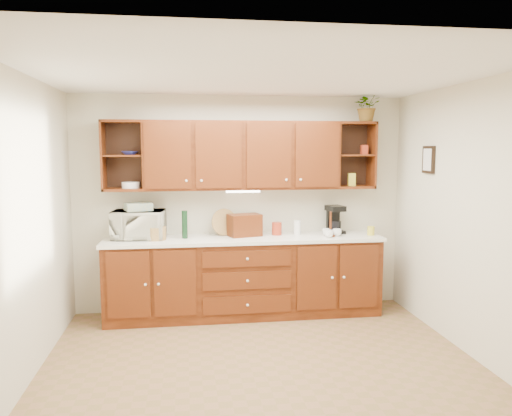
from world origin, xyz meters
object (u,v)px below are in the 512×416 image
object	(u,v)px
microwave	(139,224)
bread_box	(245,225)
coffee_maker	(335,220)
potted_plant	(367,106)

from	to	relation	value
microwave	bread_box	bearing A→B (deg)	4.80
bread_box	coffee_maker	size ratio (longest dim) A/B	1.10
bread_box	microwave	bearing A→B (deg)	163.64
bread_box	potted_plant	bearing A→B (deg)	-14.92
coffee_maker	potted_plant	size ratio (longest dim) A/B	0.92
microwave	bread_box	distance (m)	1.23
bread_box	coffee_maker	world-z (taller)	coffee_maker
microwave	coffee_maker	distance (m)	2.35
coffee_maker	potted_plant	world-z (taller)	potted_plant
microwave	coffee_maker	bearing A→B (deg)	6.75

